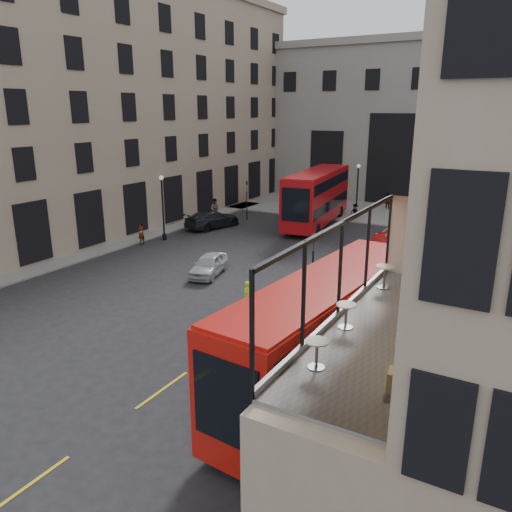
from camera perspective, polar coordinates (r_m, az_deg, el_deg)
The scene contains 30 objects.
ground at distance 19.33m, azimuth -5.92°, elevation -16.53°, with size 140.00×140.00×0.00m, color black.
host_frontage at distance 15.73m, azimuth 14.22°, elevation -15.75°, with size 3.00×11.00×4.50m, color tan.
cafe_floor at distance 14.65m, azimuth 14.85°, elevation -8.10°, with size 3.00×10.00×0.10m, color slate.
building_left at distance 49.34m, azimuth -18.83°, elevation 16.71°, with size 14.60×50.60×22.00m.
gateway at distance 62.74m, azimuth 17.03°, elevation 14.81°, with size 35.00×10.60×18.00m.
pavement_far at distance 54.37m, azimuth 12.70°, elevation 5.04°, with size 40.00×12.00×0.12m, color slate.
pavement_left at distance 41.71m, azimuth -21.02°, elevation 0.89°, with size 8.00×48.00×0.12m, color slate.
traffic_light_near at distance 28.37m, azimuth 6.53°, elevation -0.15°, with size 0.16×0.20×3.80m.
traffic_light_far at distance 48.54m, azimuth -1.06°, elevation 6.94°, with size 0.16×0.20×3.80m.
street_lamp_a at distance 41.71m, azimuth -10.57°, elevation 5.03°, with size 0.36×0.36×5.33m.
street_lamp_b at distance 50.21m, azimuth 11.46°, elevation 6.90°, with size 0.36×0.36×5.33m.
bus_near at distance 18.73m, azimuth 7.86°, elevation -8.49°, with size 3.63×11.99×4.71m.
bus_far at distance 46.78m, azimuth 7.00°, elevation 6.96°, with size 4.44×12.88×5.04m.
car_a at distance 32.74m, azimuth -5.44°, elevation -1.01°, with size 1.63×4.06×1.38m, color #A7A9AF.
car_b at distance 38.99m, azimuth 14.36°, elevation 1.40°, with size 1.44×4.14×1.36m, color #95090A.
car_c at distance 45.78m, azimuth -5.02°, elevation 4.22°, with size 2.25×5.53×1.61m, color black.
bicycle at distance 31.00m, azimuth 5.59°, elevation -2.44°, with size 0.64×1.83×0.96m, color gray.
cyclist at distance 26.61m, azimuth -0.88°, elevation -4.72°, with size 0.64×0.42×1.75m, color #C5E718.
pedestrian_a at distance 49.93m, azimuth -4.71°, elevation 5.45°, with size 0.94×0.73×1.93m, color gray.
pedestrian_b at distance 49.88m, azimuth 11.25°, elevation 4.97°, with size 1.02×0.59×1.58m, color gray.
pedestrian_c at distance 55.70m, azimuth 14.86°, elevation 6.03°, with size 1.04×0.43×1.77m, color gray.
pedestrian_d at distance 50.76m, azimuth 18.58°, elevation 4.65°, with size 0.79×0.52×1.62m, color gray.
pedestrian_e at distance 40.89m, azimuth -13.00°, elevation 2.52°, with size 0.67×0.44×1.83m, color gray.
cafe_table_near at distance 12.00m, azimuth 6.97°, elevation -10.60°, with size 0.57×0.57×0.71m.
cafe_table_mid at distance 14.19m, azimuth 10.26°, elevation -6.33°, with size 0.57×0.57×0.71m.
cafe_table_far at distance 17.52m, azimuth 14.51°, elevation -1.95°, with size 0.63×0.63×0.79m.
cafe_chair_a at distance 11.51m, azimuth 16.08°, elevation -13.49°, with size 0.52×0.52×0.93m.
cafe_chair_b at distance 13.63m, azimuth 16.72°, elevation -8.87°, with size 0.40×0.40×0.77m.
cafe_chair_c at distance 14.81m, azimuth 19.15°, elevation -6.85°, with size 0.52×0.52×0.90m.
cafe_chair_d at distance 17.81m, azimuth 20.72°, elevation -3.11°, with size 0.50×0.50×0.85m.
Camera 1 is at (9.71, -12.99, 10.52)m, focal length 35.00 mm.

